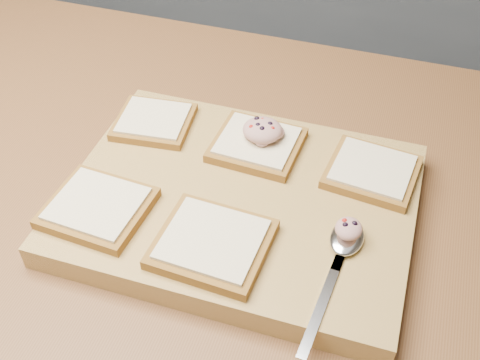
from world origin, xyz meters
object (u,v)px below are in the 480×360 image
object	(u,v)px
tuna_salad_dollop	(262,130)
spoon	(343,247)
cutting_board	(240,203)
bread_far_center	(257,144)

from	to	relation	value
tuna_salad_dollop	spoon	bearing A→B (deg)	-46.31
cutting_board	tuna_salad_dollop	size ratio (longest dim) A/B	8.05
tuna_salad_dollop	spoon	size ratio (longest dim) A/B	0.27
bread_far_center	tuna_salad_dollop	distance (m)	0.02
bread_far_center	spoon	xyz separation A→B (m)	(0.15, -0.15, -0.00)
spoon	bread_far_center	bearing A→B (deg)	136.09
cutting_board	spoon	distance (m)	0.16
cutting_board	spoon	bearing A→B (deg)	-19.78
tuna_salad_dollop	spoon	xyz separation A→B (m)	(0.15, -0.15, -0.02)
bread_far_center	spoon	size ratio (longest dim) A/B	0.61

